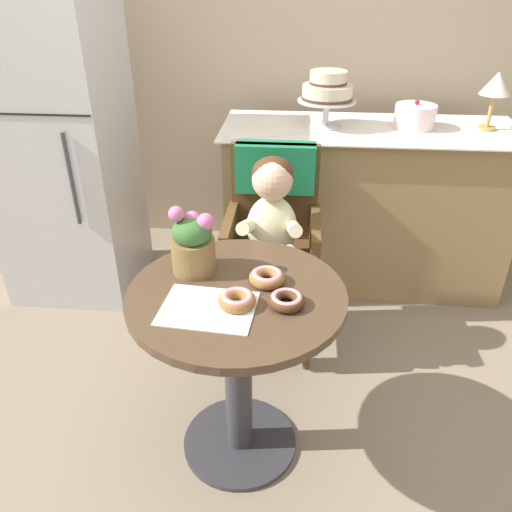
# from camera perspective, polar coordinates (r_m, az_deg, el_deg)

# --- Properties ---
(ground_plane) EXTENTS (8.00, 8.00, 0.00)m
(ground_plane) POSITION_cam_1_polar(r_m,az_deg,el_deg) (2.14, -1.81, -20.24)
(ground_plane) COLOR gray
(back_wall) EXTENTS (4.80, 0.10, 2.70)m
(back_wall) POSITION_cam_1_polar(r_m,az_deg,el_deg) (3.22, 2.06, 24.88)
(back_wall) COLOR tan
(back_wall) RESTS_ON ground
(cafe_table) EXTENTS (0.72, 0.72, 0.72)m
(cafe_table) POSITION_cam_1_polar(r_m,az_deg,el_deg) (1.77, -2.08, -9.70)
(cafe_table) COLOR #4C3826
(cafe_table) RESTS_ON ground
(wicker_chair) EXTENTS (0.42, 0.45, 0.95)m
(wicker_chair) POSITION_cam_1_polar(r_m,az_deg,el_deg) (2.31, 1.96, 4.39)
(wicker_chair) COLOR brown
(wicker_chair) RESTS_ON ground
(seated_child) EXTENTS (0.27, 0.32, 0.73)m
(seated_child) POSITION_cam_1_polar(r_m,az_deg,el_deg) (2.16, 1.72, 3.52)
(seated_child) COLOR beige
(seated_child) RESTS_ON ground
(paper_napkin) EXTENTS (0.31, 0.25, 0.00)m
(paper_napkin) POSITION_cam_1_polar(r_m,az_deg,el_deg) (1.57, -5.41, -5.87)
(paper_napkin) COLOR white
(paper_napkin) RESTS_ON cafe_table
(donut_front) EXTENTS (0.12, 0.12, 0.04)m
(donut_front) POSITION_cam_1_polar(r_m,az_deg,el_deg) (1.57, -2.17, -4.90)
(donut_front) COLOR #936033
(donut_front) RESTS_ON cafe_table
(donut_mid) EXTENTS (0.12, 0.12, 0.04)m
(donut_mid) POSITION_cam_1_polar(r_m,az_deg,el_deg) (1.68, 1.24, -2.37)
(donut_mid) COLOR #936033
(donut_mid) RESTS_ON cafe_table
(donut_side) EXTENTS (0.11, 0.11, 0.04)m
(donut_side) POSITION_cam_1_polar(r_m,az_deg,el_deg) (1.57, 3.46, -4.94)
(donut_side) COLOR #4C2D19
(donut_side) RESTS_ON cafe_table
(flower_vase) EXTENTS (0.15, 0.15, 0.24)m
(flower_vase) POSITION_cam_1_polar(r_m,az_deg,el_deg) (1.72, -7.11, 1.49)
(flower_vase) COLOR brown
(flower_vase) RESTS_ON cafe_table
(display_counter) EXTENTS (1.56, 0.62, 0.90)m
(display_counter) POSITION_cam_1_polar(r_m,az_deg,el_deg) (2.93, 11.94, 5.48)
(display_counter) COLOR #93754C
(display_counter) RESTS_ON ground
(tiered_cake_stand) EXTENTS (0.30, 0.30, 0.28)m
(tiered_cake_stand) POSITION_cam_1_polar(r_m,az_deg,el_deg) (2.71, 8.05, 17.93)
(tiered_cake_stand) COLOR silver
(tiered_cake_stand) RESTS_ON display_counter
(round_layer_cake) EXTENTS (0.21, 0.21, 0.14)m
(round_layer_cake) POSITION_cam_1_polar(r_m,az_deg,el_deg) (2.82, 17.45, 14.77)
(round_layer_cake) COLOR silver
(round_layer_cake) RESTS_ON display_counter
(table_lamp) EXTENTS (0.15, 0.15, 0.28)m
(table_lamp) POSITION_cam_1_polar(r_m,az_deg,el_deg) (2.89, 25.40, 16.89)
(table_lamp) COLOR #B28C47
(table_lamp) RESTS_ON display_counter
(refrigerator) EXTENTS (0.64, 0.63, 1.70)m
(refrigerator) POSITION_cam_1_polar(r_m,az_deg,el_deg) (2.86, -21.17, 12.01)
(refrigerator) COLOR silver
(refrigerator) RESTS_ON ground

